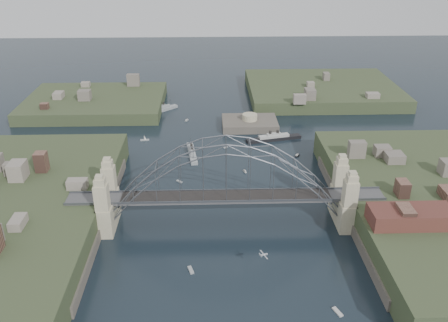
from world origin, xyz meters
TOP-DOWN VIEW (x-y plane):
  - ground at (0.00, 0.00)m, footprint 500.00×500.00m
  - bridge at (0.00, 0.00)m, footprint 84.00×13.80m
  - shore_west at (-57.32, 0.00)m, footprint 50.50×90.00m
  - shore_east at (57.32, 0.00)m, footprint 50.50×90.00m
  - headland_nw at (-55.00, 95.00)m, footprint 60.00×45.00m
  - headland_ne at (50.00, 110.00)m, footprint 70.00×55.00m
  - fort_island at (12.00, 70.00)m, footprint 22.00×16.00m
  - wharf_shed at (44.00, -14.00)m, footprint 20.00×8.00m
  - finger_pier at (39.00, -28.00)m, footprint 4.00×22.00m
  - naval_cruiser_near at (-10.53, 43.94)m, footprint 4.44×17.24m
  - naval_cruiser_far at (-25.05, 89.53)m, footprint 13.24×12.37m
  - ocean_liner at (20.07, 56.18)m, footprint 21.44×7.85m
  - aeroplane at (7.55, -22.52)m, footprint 2.02×3.48m
  - small_boat_a at (-14.00, 23.75)m, footprint 2.13×2.10m
  - small_boat_b at (7.24, 29.98)m, footprint 1.13×1.81m
  - small_boat_c at (-9.03, -20.10)m, footprint 1.73×2.94m
  - small_boat_d at (26.54, 41.62)m, footprint 2.05×2.46m
  - small_boat_e at (-28.84, 57.37)m, footprint 3.44×1.52m
  - small_boat_f at (1.58, 49.57)m, footprint 1.75×1.65m
  - small_boat_g at (22.07, -34.76)m, footprint 1.94×3.00m
  - small_boat_h at (-13.75, 77.38)m, footprint 1.56×2.17m

SIDE VIEW (x-z plane):
  - fort_island at x=12.00m, z-range -5.04..4.36m
  - ground at x=0.00m, z-range 0.00..0.00m
  - small_boat_a at x=-14.00m, z-range -0.08..0.38m
  - small_boat_c at x=-9.03m, z-range -0.08..0.38m
  - small_boat_f at x=1.58m, z-range -0.08..0.38m
  - small_boat_g at x=22.07m, z-range -0.08..0.38m
  - small_boat_d at x=26.54m, z-range -0.43..1.00m
  - small_boat_h at x=-13.75m, z-range -0.42..1.00m
  - small_boat_b at x=7.24m, z-range -0.42..1.01m
  - headland_nw at x=-55.00m, z-range -4.00..5.00m
  - finger_pier at x=39.00m, z-range 0.00..1.40m
  - small_boat_e at x=-28.84m, z-range -0.49..1.89m
  - headland_ne at x=50.00m, z-range -4.00..5.50m
  - naval_cruiser_near at x=-10.53m, z-range -1.77..3.36m
  - ocean_liner at x=20.07m, z-range -1.81..3.43m
  - naval_cruiser_far at x=-25.05m, z-range -1.85..3.53m
  - shore_west at x=-57.32m, z-range -4.03..7.97m
  - shore_east at x=57.32m, z-range -4.03..7.97m
  - aeroplane at x=7.55m, z-range 5.73..6.25m
  - wharf_shed at x=44.00m, z-range 8.00..12.00m
  - bridge at x=0.00m, z-range 0.02..24.62m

